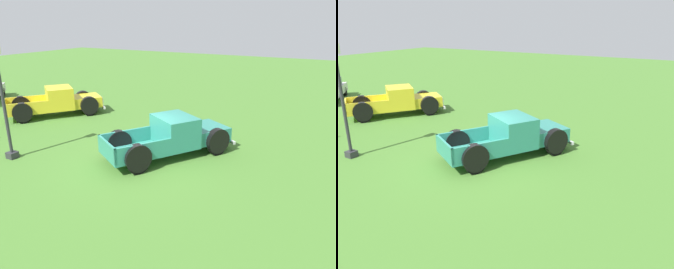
# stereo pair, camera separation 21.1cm
# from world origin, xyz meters

# --- Properties ---
(ground_plane) EXTENTS (80.00, 80.00, 0.00)m
(ground_plane) POSITION_xyz_m (0.00, 0.00, 0.00)
(ground_plane) COLOR #477A2D
(pickup_truck_foreground) EXTENTS (5.40, 4.27, 1.59)m
(pickup_truck_foreground) POSITION_xyz_m (1.31, -0.96, 0.76)
(pickup_truck_foreground) COLOR #2D8475
(pickup_truck_foreground) RESTS_ON ground_plane
(pickup_truck_behind_left) EXTENTS (5.27, 4.54, 1.59)m
(pickup_truck_behind_left) POSITION_xyz_m (3.34, 7.45, 0.76)
(pickup_truck_behind_left) COLOR yellow
(pickup_truck_behind_left) RESTS_ON ground_plane
(lamp_post_near) EXTENTS (0.36, 0.36, 4.43)m
(lamp_post_near) POSITION_xyz_m (-2.17, 4.49, 2.32)
(lamp_post_near) COLOR #2D2D33
(lamp_post_near) RESTS_ON ground_plane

